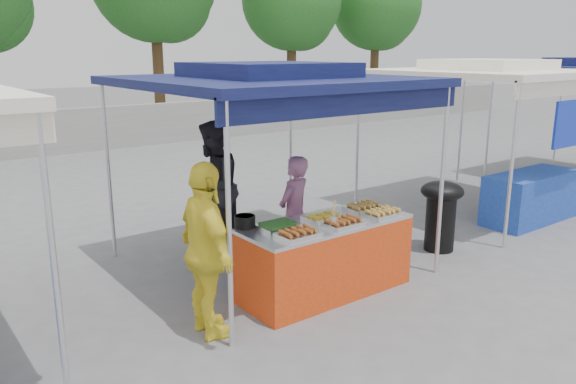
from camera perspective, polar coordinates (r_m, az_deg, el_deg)
ground_plane at (r=6.66m, az=3.17°, el=-9.81°), size 80.00×80.00×0.00m
back_wall at (r=16.25m, az=-22.92°, el=5.59°), size 40.00×0.25×1.20m
main_canopy at (r=6.86m, az=-1.91°, el=11.36°), size 3.20×3.20×2.57m
neighbor_stall_right at (r=10.00m, az=21.25°, el=6.86°), size 3.20×3.20×2.57m
tree_3 at (r=22.29m, az=0.60°, el=18.50°), size 3.76×3.74×6.43m
tree_4 at (r=25.27m, az=9.12°, el=17.88°), size 3.78×3.77×6.48m
vendor_table at (r=6.43m, az=3.80°, el=-6.63°), size 2.00×0.80×0.85m
food_tray_fl at (r=5.75m, az=1.02°, el=-4.29°), size 0.42×0.30×0.07m
food_tray_fm at (r=6.13m, az=5.58°, el=-3.16°), size 0.42×0.30×0.07m
food_tray_fr at (r=6.55m, az=9.54°, el=-2.16°), size 0.42×0.30×0.07m
food_tray_bl at (r=6.01m, az=-0.98°, el=-3.46°), size 0.42×0.30×0.07m
food_tray_bm at (r=6.34m, az=3.59°, el=-2.56°), size 0.42×0.30×0.07m
food_tray_br at (r=6.76m, az=7.67°, el=-1.59°), size 0.42×0.30×0.07m
cooking_pot at (r=6.07m, az=-4.41°, el=-3.01°), size 0.23×0.23×0.13m
skewer_cup at (r=6.05m, az=4.64°, el=-3.16°), size 0.09×0.09×0.11m
wok_burner at (r=8.00m, az=15.28°, el=-1.73°), size 0.58×0.58×0.98m
crate_left at (r=6.76m, az=-2.53°, el=-8.20°), size 0.45×0.31×0.27m
crate_right at (r=7.05m, az=1.66°, el=-6.94°), size 0.55×0.39×0.33m
crate_stacked at (r=6.94m, az=1.68°, el=-4.42°), size 0.54×0.38×0.33m
vendor_woman at (r=6.99m, az=0.64°, el=-2.22°), size 0.62×0.51×1.46m
helper_man at (r=7.67m, az=-7.58°, el=0.48°), size 1.11×1.11×1.82m
customer_person at (r=5.38m, az=-8.26°, el=-5.98°), size 0.52×1.05×1.73m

